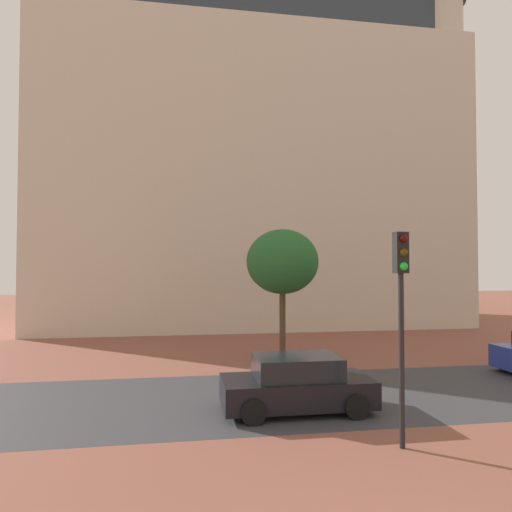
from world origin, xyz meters
The scene contains 6 objects.
ground_plane centered at (0.00, 10.00, 0.00)m, with size 120.00×120.00×0.00m, color brown.
street_asphalt_strip centered at (0.00, 9.70, 0.00)m, with size 120.00×6.23×0.00m, color #38383D.
landmark_building centered at (2.31, 29.82, 11.72)m, with size 28.40×13.93×38.98m.
car_black centered at (0.68, 8.33, 0.71)m, with size 4.07×2.10×1.49m.
traffic_light_pole centered at (2.28, 5.43, 3.26)m, with size 0.28×0.34×4.67m.
tree_curb_far centered at (1.80, 15.09, 4.16)m, with size 3.07×3.07×5.56m.
Camera 1 is at (-2.43, -3.81, 3.86)m, focal length 31.87 mm.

